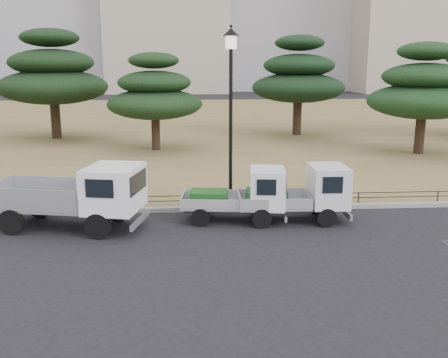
{
  "coord_description": "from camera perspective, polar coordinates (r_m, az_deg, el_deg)",
  "views": [
    {
      "loc": [
        -1.12,
        -14.53,
        5.1
      ],
      "look_at": [
        0.0,
        2.0,
        1.3
      ],
      "focal_mm": 40.0,
      "sensor_mm": 36.0,
      "label": 1
    }
  ],
  "objects": [
    {
      "name": "pine_east_near",
      "position": [
        30.3,
        21.86,
        9.41
      ],
      "size": [
        6.13,
        6.13,
        6.19
      ],
      "color": "black",
      "rests_on": "lawn"
    },
    {
      "name": "pipe_fence",
      "position": [
        17.93,
        -0.16,
        -2.15
      ],
      "size": [
        38.0,
        0.04,
        0.4
      ],
      "color": "black",
      "rests_on": "lawn"
    },
    {
      "name": "ground",
      "position": [
        15.44,
        0.51,
        -6.37
      ],
      "size": [
        220.0,
        220.0,
        0.0
      ],
      "primitive_type": "plane",
      "color": "black"
    },
    {
      "name": "lawn",
      "position": [
        45.42,
        -2.46,
        6.56
      ],
      "size": [
        120.0,
        56.0,
        0.15
      ],
      "primitive_type": "cube",
      "color": "olive",
      "rests_on": "ground"
    },
    {
      "name": "curb",
      "position": [
        17.88,
        -0.13,
        -3.38
      ],
      "size": [
        120.0,
        0.25,
        0.16
      ],
      "primitive_type": "cube",
      "color": "gray",
      "rests_on": "ground"
    },
    {
      "name": "pine_west_near",
      "position": [
        36.06,
        -19.02,
        11.08
      ],
      "size": [
        7.32,
        7.32,
        7.32
      ],
      "color": "black",
      "rests_on": "lawn"
    },
    {
      "name": "truck_large",
      "position": [
        16.37,
        -16.56,
        -1.62
      ],
      "size": [
        4.99,
        2.76,
        2.05
      ],
      "rotation": [
        0.0,
        0.0,
        -0.21
      ],
      "color": "black",
      "rests_on": "ground"
    },
    {
      "name": "street_lamp",
      "position": [
        17.5,
        0.78,
        10.36
      ],
      "size": [
        0.55,
        0.55,
        6.17
      ],
      "color": "black",
      "rests_on": "lawn"
    },
    {
      "name": "truck_kei_rear",
      "position": [
        16.71,
        8.82,
        -1.69
      ],
      "size": [
        3.59,
        1.61,
        1.87
      ],
      "rotation": [
        0.0,
        0.0,
        -0.02
      ],
      "color": "black",
      "rests_on": "ground"
    },
    {
      "name": "truck_kei_front",
      "position": [
        16.52,
        2.08,
        -1.86
      ],
      "size": [
        3.52,
        1.82,
        1.79
      ],
      "rotation": [
        0.0,
        0.0,
        -0.12
      ],
      "color": "black",
      "rests_on": "ground"
    },
    {
      "name": "tarp_pile",
      "position": [
        19.41,
        -21.82,
        -1.55
      ],
      "size": [
        1.57,
        1.17,
        1.03
      ],
      "rotation": [
        0.0,
        0.0,
        -0.03
      ],
      "color": "#1454A0",
      "rests_on": "lawn"
    },
    {
      "name": "pine_center_right",
      "position": [
        36.37,
        8.5,
        11.38
      ],
      "size": [
        6.6,
        6.6,
        7.0
      ],
      "color": "black",
      "rests_on": "lawn"
    },
    {
      "name": "pine_center_left",
      "position": [
        29.72,
        -7.93,
        9.56
      ],
      "size": [
        5.57,
        5.57,
        5.67
      ],
      "color": "black",
      "rests_on": "lawn"
    }
  ]
}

